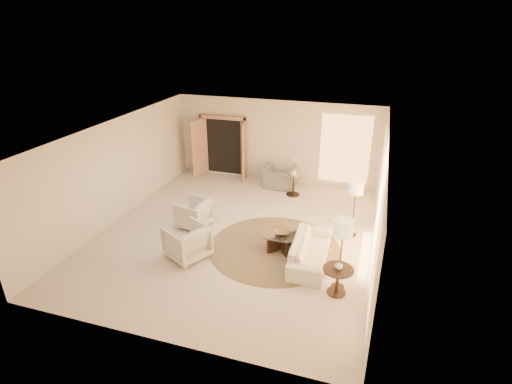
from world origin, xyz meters
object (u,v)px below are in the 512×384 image
(accent_chair, at_px, (279,174))
(coffee_table, at_px, (282,239))
(side_vase, at_px, (294,173))
(end_table, at_px, (338,277))
(armchair_left, at_px, (193,212))
(armchair_right, at_px, (187,240))
(sofa, at_px, (310,250))
(floor_lamp_near, at_px, (356,190))
(side_table, at_px, (293,184))
(bowl, at_px, (282,232))
(floor_lamp_far, at_px, (343,231))
(end_vase, at_px, (339,265))

(accent_chair, height_order, coffee_table, accent_chair)
(side_vase, bearing_deg, end_table, -67.07)
(armchair_left, distance_m, accent_chair, 3.69)
(armchair_right, bearing_deg, sofa, 132.12)
(armchair_right, relative_size, floor_lamp_near, 0.60)
(floor_lamp_near, bearing_deg, side_table, 134.67)
(end_table, height_order, floor_lamp_near, floor_lamp_near)
(bowl, bearing_deg, armchair_left, 170.79)
(sofa, height_order, side_table, side_table)
(armchair_left, height_order, armchair_right, armchair_right)
(floor_lamp_far, bearing_deg, side_vase, 113.91)
(side_table, height_order, floor_lamp_far, floor_lamp_far)
(bowl, bearing_deg, accent_chair, 105.29)
(coffee_table, height_order, side_table, side_table)
(end_vase, bearing_deg, armchair_left, 156.74)
(sofa, relative_size, end_table, 3.18)
(sofa, xyz_separation_m, floor_lamp_far, (0.75, -0.81, 1.08))
(floor_lamp_far, bearing_deg, side_table, 113.91)
(sofa, bearing_deg, end_table, -145.32)
(armchair_right, xyz_separation_m, end_vase, (3.57, -0.32, 0.23))
(coffee_table, xyz_separation_m, floor_lamp_near, (1.60, 1.22, 1.02))
(armchair_left, xyz_separation_m, armchair_right, (0.53, -1.44, 0.03))
(armchair_left, distance_m, coffee_table, 2.62)
(armchair_right, height_order, end_table, armchair_right)
(armchair_left, height_order, side_table, armchair_left)
(coffee_table, bearing_deg, sofa, -23.29)
(end_vase, bearing_deg, side_table, 112.93)
(accent_chair, distance_m, side_table, 0.77)
(coffee_table, bearing_deg, side_vase, 97.63)
(end_vase, bearing_deg, bowl, 138.45)
(armchair_right, xyz_separation_m, accent_chair, (1.03, 4.78, 0.01))
(bowl, bearing_deg, floor_lamp_far, -36.97)
(floor_lamp_far, height_order, end_vase, floor_lamp_far)
(end_table, relative_size, side_table, 0.97)
(armchair_left, relative_size, side_table, 1.28)
(sofa, bearing_deg, end_vase, -145.32)
(armchair_left, height_order, floor_lamp_far, floor_lamp_far)
(sofa, height_order, end_table, end_table)
(side_table, bearing_deg, coffee_table, -82.37)
(sofa, xyz_separation_m, floor_lamp_near, (0.83, 1.55, 0.99))
(end_table, bearing_deg, floor_lamp_far, 88.35)
(side_vase, bearing_deg, armchair_right, -110.64)
(armchair_right, relative_size, end_table, 1.42)
(armchair_left, relative_size, accent_chair, 0.79)
(accent_chair, bearing_deg, side_table, 142.89)
(floor_lamp_near, xyz_separation_m, floor_lamp_far, (-0.08, -2.36, 0.09))
(coffee_table, relative_size, side_table, 1.84)
(accent_chair, distance_m, floor_lamp_far, 5.60)
(coffee_table, bearing_deg, side_table, 97.63)
(coffee_table, distance_m, side_table, 3.31)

